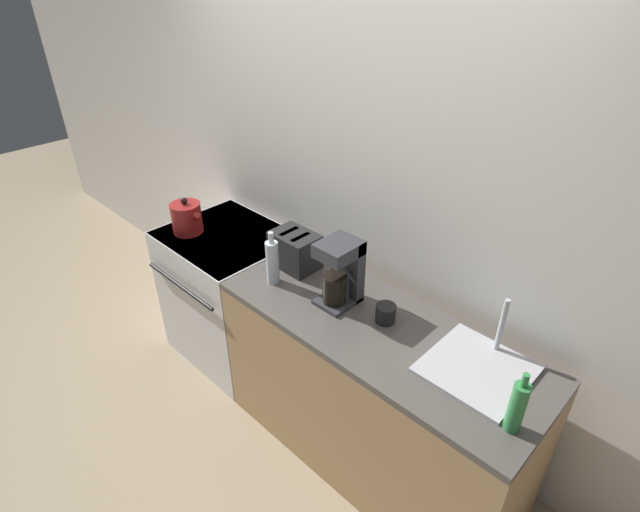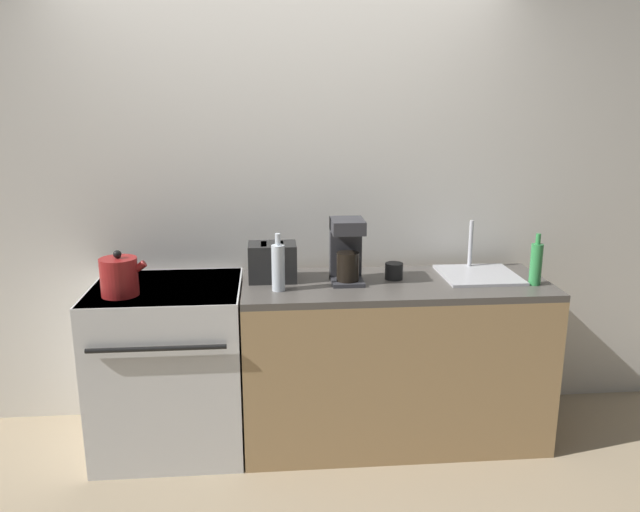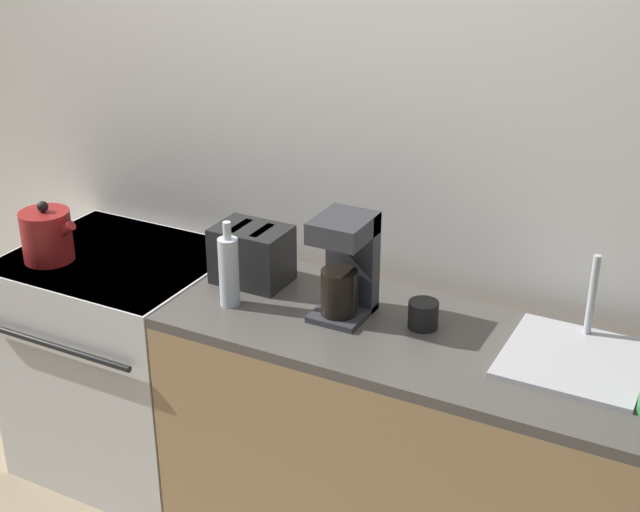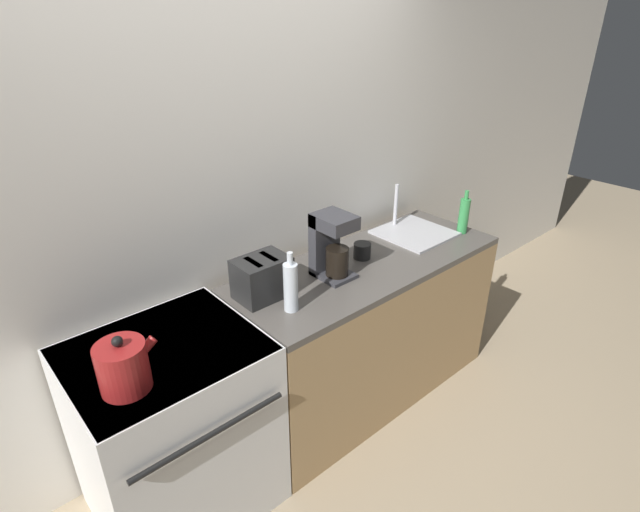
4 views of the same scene
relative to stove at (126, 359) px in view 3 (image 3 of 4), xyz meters
name	(u,v)px [view 3 (image 3 of 4)]	position (x,y,z in m)	size (l,w,h in m)	color
wall_back	(314,153)	(0.63, 0.39, 0.83)	(8.00, 0.05, 2.60)	silver
stove	(126,359)	(0.00, 0.00, 0.00)	(0.78, 0.70, 0.91)	silver
counter_block	(410,453)	(1.22, -0.02, -0.01)	(1.64, 0.62, 0.91)	tan
kettle	(47,236)	(-0.20, -0.13, 0.54)	(0.23, 0.18, 0.23)	maroon
toaster	(252,254)	(0.56, 0.07, 0.54)	(0.26, 0.19, 0.20)	black
coffee_maker	(346,263)	(0.95, 0.01, 0.62)	(0.17, 0.21, 0.34)	#333338
sink_tray	(575,355)	(1.69, 0.05, 0.46)	(0.41, 0.41, 0.28)	#B7B7BC
bottle_clear	(229,270)	(0.59, -0.12, 0.57)	(0.07, 0.07, 0.30)	silver
cup_black	(423,314)	(1.22, 0.03, 0.49)	(0.10, 0.10, 0.09)	black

